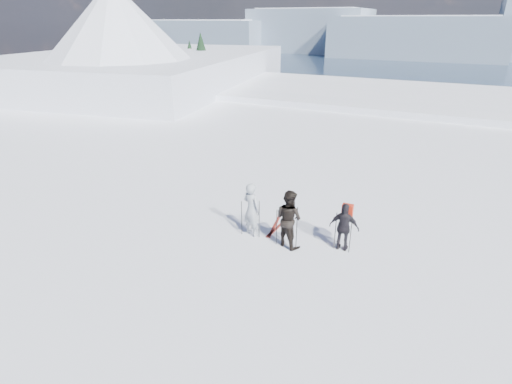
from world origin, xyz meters
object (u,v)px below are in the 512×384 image
skier_dark (289,218)px  skis_loose (277,226)px  skier_grey (252,209)px  skier_pack (344,227)px

skier_dark → skis_loose: 1.52m
skier_grey → skis_loose: skier_grey is taller
skier_pack → skis_loose: size_ratio=0.89×
skier_grey → skis_loose: size_ratio=1.05×
skier_grey → skier_dark: size_ratio=0.98×
skier_dark → skier_pack: skier_dark is taller
skier_pack → skis_loose: (-2.36, 0.46, -0.74)m
skis_loose → skier_grey: bearing=-121.7°
skier_grey → skier_pack: bearing=-153.7°
skier_grey → skis_loose: bearing=-103.0°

